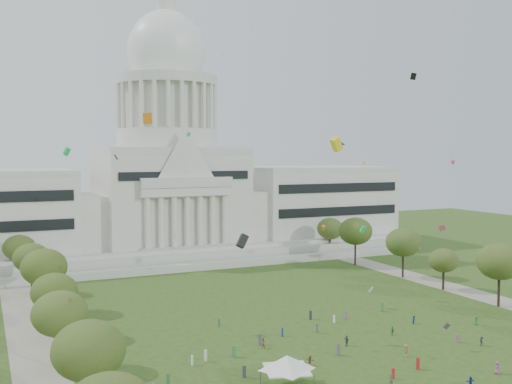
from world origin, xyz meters
TOP-DOWN VIEW (x-y plane):
  - ground at (0.00, 0.00)m, footprint 400.00×400.00m
  - capitol at (0.00, 113.59)m, footprint 160.00×64.50m
  - path_left at (-48.00, 30.00)m, footprint 8.00×160.00m
  - path_right at (48.00, 30.00)m, footprint 8.00×160.00m
  - row_tree_l_1 at (-44.07, -2.96)m, footprint 8.86×8.86m
  - row_tree_l_2 at (-45.04, 17.30)m, footprint 8.42×8.42m
  - row_tree_r_2 at (44.17, 17.44)m, footprint 9.55×9.55m
  - row_tree_l_3 at (-44.09, 33.92)m, footprint 8.12×8.12m
  - row_tree_r_3 at (44.40, 34.48)m, footprint 7.01×7.01m
  - row_tree_l_4 at (-44.08, 52.42)m, footprint 9.29×9.29m
  - row_tree_r_4 at (44.76, 50.04)m, footprint 9.19×9.19m
  - row_tree_l_5 at (-45.22, 71.01)m, footprint 8.33×8.33m
  - row_tree_r_5 at (43.49, 70.19)m, footprint 9.82×9.82m
  - row_tree_l_6 at (-46.87, 89.14)m, footprint 8.19×8.19m
  - row_tree_r_6 at (45.96, 88.13)m, footprint 8.42×8.42m
  - event_tent at (-17.34, -3.02)m, footprint 10.29×10.29m
  - person_0 at (29.42, 8.89)m, footprint 0.94×0.84m
  - person_2 at (19.16, 14.37)m, footprint 0.92×0.77m
  - person_3 at (5.93, 0.28)m, footprint 1.11×1.43m
  - person_4 at (0.12, 8.63)m, footprint 0.77×1.18m
  - person_5 at (-10.11, 3.16)m, footprint 1.36×1.49m
  - person_6 at (13.23, -11.47)m, footprint 0.72×1.00m
  - person_7 at (-3.57, -8.35)m, footprint 0.66×0.54m
  - person_8 at (-13.16, 13.63)m, footprint 0.92×0.67m
  - person_9 at (21.00, -0.77)m, footprint 0.78×1.12m
  - person_10 at (10.99, 10.38)m, footprint 0.68×0.98m
  - person_11 at (5.95, -13.62)m, footprint 1.47×0.76m
  - distant_crowd at (-13.69, 13.17)m, footprint 61.59×38.12m
  - kite_swarm at (1.28, 6.97)m, footprint 85.25×105.96m

SIDE VIEW (x-z plane):
  - ground at x=0.00m, z-range 0.00..0.00m
  - path_left at x=-48.00m, z-range 0.00..0.04m
  - path_right at x=48.00m, z-range 0.00..0.04m
  - person_11 at x=5.95m, z-range 0.00..1.52m
  - person_10 at x=10.99m, z-range 0.00..1.52m
  - person_5 at x=-10.11m, z-range 0.00..1.57m
  - person_9 at x=21.00m, z-range 0.00..1.58m
  - person_7 at x=-3.57m, z-range 0.00..1.59m
  - person_0 at x=29.42m, z-range 0.00..1.62m
  - person_2 at x=19.16m, z-range 0.00..1.63m
  - person_8 at x=-13.16m, z-range 0.00..1.71m
  - distant_crowd at x=-13.69m, z-range -0.10..1.83m
  - person_4 at x=0.12m, z-range 0.00..1.86m
  - person_6 at x=13.23m, z-range 0.00..1.90m
  - person_3 at x=5.93m, z-range 0.00..1.97m
  - event_tent at x=-17.34m, z-range 1.28..5.92m
  - row_tree_r_3 at x=44.40m, z-range 2.09..12.07m
  - row_tree_l_3 at x=-44.09m, z-range 2.43..13.98m
  - row_tree_l_6 at x=-46.87m, z-range 2.45..14.09m
  - row_tree_l_5 at x=-45.22m, z-range 2.49..14.34m
  - row_tree_r_6 at x=45.96m, z-range 2.52..14.49m
  - row_tree_l_2 at x=-45.04m, z-range 2.52..14.49m
  - row_tree_l_1 at x=-44.07m, z-range 2.65..15.25m
  - row_tree_r_4 at x=44.76m, z-range 2.76..15.82m
  - row_tree_l_4 at x=-44.08m, z-range 2.79..16.00m
  - row_tree_r_2 at x=44.17m, z-range 2.87..16.45m
  - row_tree_r_5 at x=43.49m, z-range 2.95..16.91m
  - capitol at x=0.00m, z-range -23.35..67.95m
  - kite_swarm at x=1.28m, z-range 1.91..59.17m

